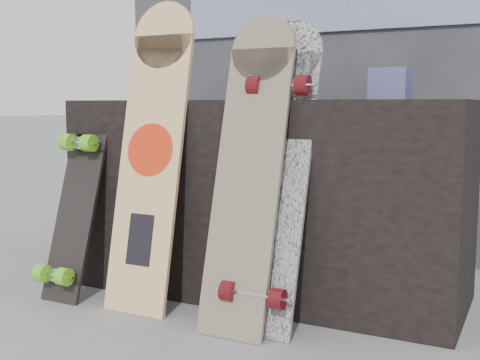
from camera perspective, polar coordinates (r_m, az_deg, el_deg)
The scene contains 10 objects.
ground at distance 2.17m, azimuth -3.10°, elevation -13.95°, with size 60.00×60.00×0.00m, color slate.
vendor_table at distance 2.50m, azimuth 2.52°, elevation -1.63°, with size 1.60×0.60×0.80m, color black.
booth at distance 3.28m, azimuth 8.81°, elevation 12.68°, with size 2.40×0.22×2.20m.
merch_box_purple at distance 2.80m, azimuth -8.04°, elevation 8.48°, with size 0.18×0.12×0.10m, color navy.
merch_box_small at distance 2.38m, azimuth 14.07°, elevation 8.81°, with size 0.14×0.14×0.12m, color navy.
merch_box_flat at distance 2.63m, azimuth 4.43°, elevation 8.18°, with size 0.22×0.10×0.06m, color #D1B78C.
longboard_geisha at distance 2.34m, azimuth -8.36°, elevation 3.25°, with size 0.27×0.28×1.19m.
longboard_celtic at distance 2.10m, azimuth 0.92°, elevation 1.74°, with size 0.24×0.32×1.10m.
longboard_cascadia at distance 2.11m, azimuth 3.28°, elevation 1.23°, with size 0.25×0.38×1.09m.
skateboard_dark at distance 2.54m, azimuth -15.34°, elevation -1.61°, with size 0.18×0.33×0.80m.
Camera 1 is at (1.01, -1.76, 0.79)m, focal length 45.00 mm.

